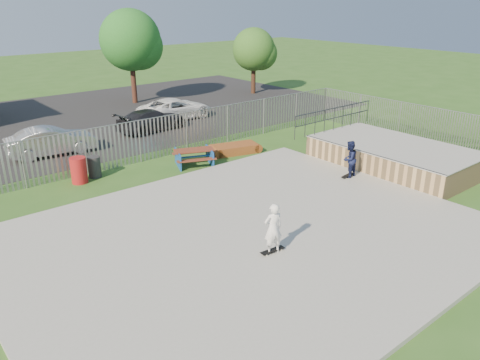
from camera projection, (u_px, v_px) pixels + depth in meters
ground at (249, 238)px, 15.06m from camera, size 120.00×120.00×0.00m
concrete_slab at (249, 236)px, 15.04m from camera, size 15.00×12.00×0.15m
quarter_pipe at (393, 155)px, 21.24m from camera, size 5.50×7.05×2.19m
fence at (193, 166)px, 18.59m from camera, size 26.04×16.02×2.00m
picnic_table at (194, 157)px, 21.56m from camera, size 2.22×2.05×0.76m
funbox at (235, 149)px, 23.33m from camera, size 2.35×1.60×0.43m
trash_bin_red at (79, 170)px, 19.43m from camera, size 0.66×0.66×1.10m
trash_bin_grey at (94, 167)px, 20.09m from camera, size 0.55×0.55×0.91m
parking_lot at (48, 124)px, 28.73m from camera, size 40.00×18.00×0.02m
car_silver at (51, 141)px, 22.85m from camera, size 4.29×1.81×1.38m
car_dark at (152, 120)px, 27.10m from camera, size 4.46×2.23×1.24m
car_white at (175, 109)px, 29.63m from camera, size 4.96×2.53×1.34m
tree_mid at (130, 40)px, 33.01m from camera, size 4.30×4.30×6.63m
tree_right at (254, 50)px, 36.82m from camera, size 3.34×3.34×5.16m
skateboard_a at (348, 176)px, 19.84m from camera, size 0.82×0.31×0.08m
skateboard_b at (272, 251)px, 13.93m from camera, size 0.81×0.27×0.08m
skater_navy at (349, 159)px, 19.57m from camera, size 0.84×0.70×1.57m
skater_white at (273, 229)px, 13.66m from camera, size 0.65×0.51×1.57m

